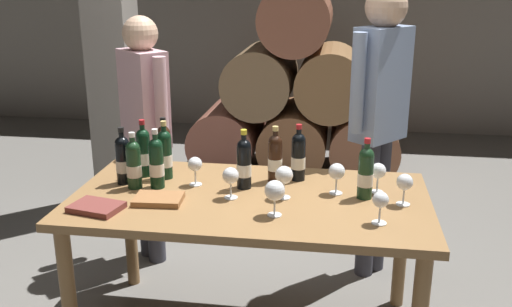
% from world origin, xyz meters
% --- Properties ---
extents(cellar_back_wall, '(10.00, 0.24, 2.80)m').
position_xyz_m(cellar_back_wall, '(0.00, 4.20, 1.40)').
color(cellar_back_wall, gray).
rests_on(cellar_back_wall, ground_plane).
extents(barrel_stack, '(1.86, 0.90, 1.69)m').
position_xyz_m(barrel_stack, '(0.00, 2.60, 0.66)').
color(barrel_stack, brown).
rests_on(barrel_stack, ground_plane).
extents(stone_pillar, '(0.32, 0.32, 2.60)m').
position_xyz_m(stone_pillar, '(-1.30, 1.60, 1.30)').
color(stone_pillar, gray).
rests_on(stone_pillar, ground_plane).
extents(dining_table, '(1.70, 0.90, 0.76)m').
position_xyz_m(dining_table, '(0.00, 0.00, 0.67)').
color(dining_table, olive).
rests_on(dining_table, ground_plane).
extents(wine_bottle_0, '(0.07, 0.07, 0.29)m').
position_xyz_m(wine_bottle_0, '(0.21, 0.26, 0.89)').
color(wine_bottle_0, black).
rests_on(wine_bottle_0, dining_table).
extents(wine_bottle_1, '(0.07, 0.07, 0.29)m').
position_xyz_m(wine_bottle_1, '(0.09, 0.22, 0.89)').
color(wine_bottle_1, black).
rests_on(wine_bottle_1, dining_table).
extents(wine_bottle_2, '(0.07, 0.07, 0.29)m').
position_xyz_m(wine_bottle_2, '(-0.51, 0.29, 0.89)').
color(wine_bottle_2, black).
rests_on(wine_bottle_2, dining_table).
extents(wine_bottle_3, '(0.07, 0.07, 0.29)m').
position_xyz_m(wine_bottle_3, '(0.54, 0.06, 0.89)').
color(wine_bottle_3, '#19381E').
rests_on(wine_bottle_3, dining_table).
extents(wine_bottle_4, '(0.07, 0.07, 0.30)m').
position_xyz_m(wine_bottle_4, '(-0.47, 0.18, 0.89)').
color(wine_bottle_4, black).
rests_on(wine_bottle_4, dining_table).
extents(wine_bottle_5, '(0.07, 0.07, 0.28)m').
position_xyz_m(wine_bottle_5, '(-0.58, 0.03, 0.88)').
color(wine_bottle_5, '#19381E').
rests_on(wine_bottle_5, dining_table).
extents(wine_bottle_6, '(0.07, 0.07, 0.30)m').
position_xyz_m(wine_bottle_6, '(-0.05, 0.11, 0.89)').
color(wine_bottle_6, black).
rests_on(wine_bottle_6, dining_table).
extents(wine_bottle_7, '(0.07, 0.07, 0.30)m').
position_xyz_m(wine_bottle_7, '(-0.59, 0.20, 0.89)').
color(wine_bottle_7, black).
rests_on(wine_bottle_7, dining_table).
extents(wine_bottle_8, '(0.07, 0.07, 0.29)m').
position_xyz_m(wine_bottle_8, '(-0.65, 0.08, 0.89)').
color(wine_bottle_8, black).
rests_on(wine_bottle_8, dining_table).
extents(wine_bottle_9, '(0.07, 0.07, 0.30)m').
position_xyz_m(wine_bottle_9, '(-0.47, 0.05, 0.89)').
color(wine_bottle_9, black).
rests_on(wine_bottle_9, dining_table).
extents(wine_glass_0, '(0.07, 0.07, 0.14)m').
position_xyz_m(wine_glass_0, '(0.59, -0.23, 0.86)').
color(wine_glass_0, white).
rests_on(wine_glass_0, dining_table).
extents(wine_glass_1, '(0.08, 0.08, 0.15)m').
position_xyz_m(wine_glass_1, '(0.60, 0.14, 0.87)').
color(wine_glass_1, white).
rests_on(wine_glass_1, dining_table).
extents(wine_glass_2, '(0.09, 0.09, 0.16)m').
position_xyz_m(wine_glass_2, '(0.14, -0.21, 0.87)').
color(wine_glass_2, white).
rests_on(wine_glass_2, dining_table).
extents(wine_glass_3, '(0.07, 0.07, 0.15)m').
position_xyz_m(wine_glass_3, '(-0.29, 0.11, 0.86)').
color(wine_glass_3, white).
rests_on(wine_glass_3, dining_table).
extents(wine_glass_4, '(0.08, 0.08, 0.15)m').
position_xyz_m(wine_glass_4, '(-0.08, -0.04, 0.87)').
color(wine_glass_4, white).
rests_on(wine_glass_4, dining_table).
extents(wine_glass_5, '(0.08, 0.08, 0.15)m').
position_xyz_m(wine_glass_5, '(0.41, 0.09, 0.87)').
color(wine_glass_5, white).
rests_on(wine_glass_5, dining_table).
extents(wine_glass_6, '(0.08, 0.08, 0.16)m').
position_xyz_m(wine_glass_6, '(0.16, 0.00, 0.87)').
color(wine_glass_6, white).
rests_on(wine_glass_6, dining_table).
extents(wine_glass_7, '(0.08, 0.08, 0.15)m').
position_xyz_m(wine_glass_7, '(0.71, 0.00, 0.87)').
color(wine_glass_7, white).
rests_on(wine_glass_7, dining_table).
extents(tasting_notebook, '(0.23, 0.18, 0.03)m').
position_xyz_m(tasting_notebook, '(-0.41, -0.14, 0.77)').
color(tasting_notebook, '#936038').
rests_on(tasting_notebook, dining_table).
extents(leather_ledger, '(0.25, 0.20, 0.03)m').
position_xyz_m(leather_ledger, '(-0.65, -0.27, 0.77)').
color(leather_ledger, brown).
rests_on(leather_ledger, dining_table).
extents(sommelier_presenting, '(0.35, 0.40, 1.72)m').
position_xyz_m(sommelier_presenting, '(0.63, 0.75, 1.04)').
color(sommelier_presenting, '#383842').
rests_on(sommelier_presenting, ground_plane).
extents(taster_seated_left, '(0.38, 0.37, 1.54)m').
position_xyz_m(taster_seated_left, '(-0.76, 0.72, 0.92)').
color(taster_seated_left, '#383842').
rests_on(taster_seated_left, ground_plane).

